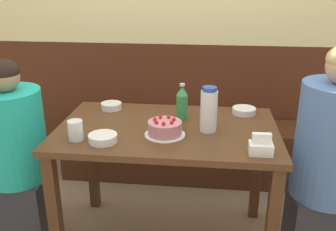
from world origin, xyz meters
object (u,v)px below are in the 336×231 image
(water_pitcher, at_px, (209,110))
(soju_bottle, at_px, (182,102))
(person_pale_blue_shirt, at_px, (329,165))
(bowl_soup_white, at_px, (244,111))
(birthday_cake, at_px, (164,128))
(bowl_side_dish, at_px, (111,106))
(glass_water_tall, at_px, (76,130))
(bench_seat, at_px, (179,150))
(bowl_rice_small, at_px, (103,138))
(napkin_holder, at_px, (261,147))
(person_teal_shirt, at_px, (16,160))

(water_pitcher, bearing_deg, soju_bottle, 132.22)
(soju_bottle, height_order, person_pale_blue_shirt, person_pale_blue_shirt)
(soju_bottle, distance_m, bowl_soup_white, 0.40)
(birthday_cake, bearing_deg, bowl_side_dish, 135.92)
(glass_water_tall, bearing_deg, water_pitcher, 15.97)
(bench_seat, xyz_separation_m, bowl_rice_small, (-0.30, -1.06, 0.56))
(soju_bottle, height_order, bowl_soup_white, soju_bottle)
(napkin_holder, bearing_deg, person_teal_shirt, 171.75)
(bowl_soup_white, bearing_deg, person_teal_shirt, -164.99)
(bowl_soup_white, distance_m, bowl_side_dish, 0.82)
(napkin_holder, relative_size, person_pale_blue_shirt, 0.09)
(birthday_cake, bearing_deg, bowl_rice_small, -158.01)
(soju_bottle, bearing_deg, water_pitcher, -47.78)
(bench_seat, height_order, bowl_soup_white, bowl_soup_white)
(soju_bottle, height_order, napkin_holder, soju_bottle)
(bowl_soup_white, distance_m, bowl_rice_small, 0.89)
(water_pitcher, height_order, soju_bottle, water_pitcher)
(bowl_soup_white, height_order, person_pale_blue_shirt, person_pale_blue_shirt)
(bowl_soup_white, xyz_separation_m, person_pale_blue_shirt, (0.43, -0.34, -0.16))
(bench_seat, height_order, birthday_cake, birthday_cake)
(birthday_cake, xyz_separation_m, soju_bottle, (0.07, 0.26, 0.06))
(person_pale_blue_shirt, bearing_deg, soju_bottle, -15.48)
(bowl_side_dish, bearing_deg, bench_seat, 56.19)
(water_pitcher, height_order, person_teal_shirt, person_teal_shirt)
(bowl_side_dish, bearing_deg, bowl_soup_white, 0.50)
(birthday_cake, height_order, person_teal_shirt, person_teal_shirt)
(bowl_side_dish, height_order, person_teal_shirt, person_teal_shirt)
(bowl_soup_white, xyz_separation_m, bowl_side_dish, (-0.82, -0.01, 0.00))
(bowl_rice_small, distance_m, person_pale_blue_shirt, 1.19)
(birthday_cake, xyz_separation_m, person_pale_blue_shirt, (0.87, 0.04, -0.18))
(bowl_rice_small, height_order, person_teal_shirt, person_teal_shirt)
(soju_bottle, distance_m, glass_water_tall, 0.63)
(bowl_soup_white, xyz_separation_m, bowl_rice_small, (-0.74, -0.50, 0.00))
(birthday_cake, height_order, glass_water_tall, glass_water_tall)
(water_pitcher, xyz_separation_m, soju_bottle, (-0.16, 0.17, -0.02))
(soju_bottle, distance_m, napkin_holder, 0.59)
(bowl_soup_white, height_order, bowl_rice_small, bowl_rice_small)
(person_pale_blue_shirt, bearing_deg, bench_seat, -46.17)
(soju_bottle, bearing_deg, bowl_side_dish, 166.27)
(birthday_cake, distance_m, water_pitcher, 0.26)
(bowl_side_dish, height_order, glass_water_tall, glass_water_tall)
(birthday_cake, bearing_deg, person_pale_blue_shirt, 2.40)
(water_pitcher, relative_size, glass_water_tall, 2.41)
(glass_water_tall, bearing_deg, bowl_rice_small, -5.66)
(bench_seat, bearing_deg, person_pale_blue_shirt, -46.17)
(birthday_cake, relative_size, soju_bottle, 1.02)
(soju_bottle, relative_size, bowl_rice_small, 1.44)
(person_teal_shirt, bearing_deg, person_pale_blue_shirt, 0.38)
(birthday_cake, height_order, soju_bottle, soju_bottle)
(glass_water_tall, bearing_deg, bench_seat, 66.95)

